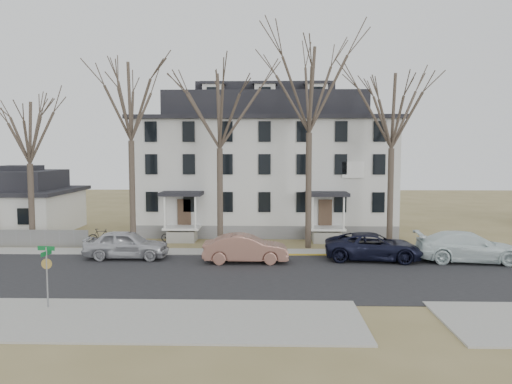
{
  "coord_description": "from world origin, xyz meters",
  "views": [
    {
      "loc": [
        -1.67,
        -23.83,
        6.6
      ],
      "look_at": [
        -2.53,
        9.0,
        3.87
      ],
      "focal_mm": 35.0,
      "sensor_mm": 36.0,
      "label": 1
    }
  ],
  "objects_px": {
    "tree_far_left": "(130,95)",
    "car_white": "(468,248)",
    "small_house": "(19,204)",
    "tree_bungalow": "(29,128)",
    "car_navy": "(374,247)",
    "boarding_house": "(265,165)",
    "car_silver": "(127,245)",
    "car_tan": "(246,249)",
    "street_sign": "(47,268)",
    "tree_mid_left": "(219,106)",
    "tree_center": "(309,83)",
    "bicycle_right": "(101,236)",
    "bicycle_left": "(174,236)",
    "tree_mid_right": "(392,105)"
  },
  "relations": [
    {
      "from": "small_house",
      "to": "street_sign",
      "type": "bearing_deg",
      "value": -60.59
    },
    {
      "from": "boarding_house",
      "to": "tree_mid_right",
      "type": "height_order",
      "value": "tree_mid_right"
    },
    {
      "from": "tree_center",
      "to": "tree_mid_left",
      "type": "bearing_deg",
      "value": 180.0
    },
    {
      "from": "car_white",
      "to": "street_sign",
      "type": "distance_m",
      "value": 23.01
    },
    {
      "from": "tree_far_left",
      "to": "car_white",
      "type": "xyz_separation_m",
      "value": [
        21.13,
        -4.2,
        -9.46
      ]
    },
    {
      "from": "car_silver",
      "to": "street_sign",
      "type": "distance_m",
      "value": 9.71
    },
    {
      "from": "car_tan",
      "to": "bicycle_right",
      "type": "height_order",
      "value": "car_tan"
    },
    {
      "from": "small_house",
      "to": "tree_bungalow",
      "type": "height_order",
      "value": "tree_bungalow"
    },
    {
      "from": "car_navy",
      "to": "bicycle_left",
      "type": "distance_m",
      "value": 14.32
    },
    {
      "from": "tree_center",
      "to": "car_navy",
      "type": "bearing_deg",
      "value": -46.58
    },
    {
      "from": "car_navy",
      "to": "street_sign",
      "type": "bearing_deg",
      "value": 128.17
    },
    {
      "from": "car_white",
      "to": "tree_center",
      "type": "bearing_deg",
      "value": 70.84
    },
    {
      "from": "small_house",
      "to": "car_navy",
      "type": "height_order",
      "value": "small_house"
    },
    {
      "from": "tree_mid_left",
      "to": "bicycle_right",
      "type": "bearing_deg",
      "value": 172.82
    },
    {
      "from": "tree_center",
      "to": "car_white",
      "type": "distance_m",
      "value": 14.32
    },
    {
      "from": "bicycle_right",
      "to": "tree_mid_left",
      "type": "bearing_deg",
      "value": -111.41
    },
    {
      "from": "tree_bungalow",
      "to": "car_navy",
      "type": "bearing_deg",
      "value": -9.63
    },
    {
      "from": "boarding_house",
      "to": "tree_mid_right",
      "type": "relative_size",
      "value": 1.63
    },
    {
      "from": "tree_bungalow",
      "to": "tree_mid_right",
      "type": "bearing_deg",
      "value": 0.0
    },
    {
      "from": "car_white",
      "to": "street_sign",
      "type": "bearing_deg",
      "value": 119.38
    },
    {
      "from": "car_silver",
      "to": "tree_far_left",
      "type": "bearing_deg",
      "value": 9.78
    },
    {
      "from": "tree_bungalow",
      "to": "car_silver",
      "type": "height_order",
      "value": "tree_bungalow"
    },
    {
      "from": "street_sign",
      "to": "tree_bungalow",
      "type": "bearing_deg",
      "value": 125.23
    },
    {
      "from": "tree_far_left",
      "to": "car_white",
      "type": "distance_m",
      "value": 23.53
    },
    {
      "from": "boarding_house",
      "to": "car_tan",
      "type": "height_order",
      "value": "boarding_house"
    },
    {
      "from": "bicycle_left",
      "to": "street_sign",
      "type": "height_order",
      "value": "street_sign"
    },
    {
      "from": "car_silver",
      "to": "bicycle_left",
      "type": "xyz_separation_m",
      "value": [
        1.81,
        5.59,
        -0.4
      ]
    },
    {
      "from": "bicycle_left",
      "to": "tree_mid_right",
      "type": "bearing_deg",
      "value": -101.49
    },
    {
      "from": "car_navy",
      "to": "car_white",
      "type": "distance_m",
      "value": 5.51
    },
    {
      "from": "boarding_house",
      "to": "tree_bungalow",
      "type": "height_order",
      "value": "boarding_house"
    },
    {
      "from": "tree_center",
      "to": "car_white",
      "type": "height_order",
      "value": "tree_center"
    },
    {
      "from": "car_white",
      "to": "bicycle_left",
      "type": "distance_m",
      "value": 19.61
    },
    {
      "from": "tree_far_left",
      "to": "tree_center",
      "type": "xyz_separation_m",
      "value": [
        12.0,
        0.0,
        0.74
      ]
    },
    {
      "from": "tree_far_left",
      "to": "car_silver",
      "type": "relative_size",
      "value": 2.7
    },
    {
      "from": "car_tan",
      "to": "bicycle_left",
      "type": "height_order",
      "value": "car_tan"
    },
    {
      "from": "boarding_house",
      "to": "car_navy",
      "type": "distance_m",
      "value": 14.45
    },
    {
      "from": "tree_bungalow",
      "to": "street_sign",
      "type": "height_order",
      "value": "tree_bungalow"
    },
    {
      "from": "boarding_house",
      "to": "bicycle_right",
      "type": "bearing_deg",
      "value": -148.73
    },
    {
      "from": "boarding_house",
      "to": "tree_mid_left",
      "type": "relative_size",
      "value": 1.63
    },
    {
      "from": "tree_mid_left",
      "to": "bicycle_right",
      "type": "distance_m",
      "value": 12.58
    },
    {
      "from": "car_white",
      "to": "bicycle_right",
      "type": "bearing_deg",
      "value": 83.01
    },
    {
      "from": "car_silver",
      "to": "bicycle_right",
      "type": "bearing_deg",
      "value": 33.85
    },
    {
      "from": "small_house",
      "to": "tree_center",
      "type": "distance_m",
      "value": 25.41
    },
    {
      "from": "small_house",
      "to": "tree_mid_left",
      "type": "xyz_separation_m",
      "value": [
        17.0,
        -6.2,
        7.35
      ]
    },
    {
      "from": "car_silver",
      "to": "car_tan",
      "type": "distance_m",
      "value": 7.36
    },
    {
      "from": "tree_mid_left",
      "to": "tree_bungalow",
      "type": "height_order",
      "value": "tree_mid_left"
    },
    {
      "from": "car_white",
      "to": "bicycle_right",
      "type": "distance_m",
      "value": 24.35
    },
    {
      "from": "small_house",
      "to": "bicycle_left",
      "type": "relative_size",
      "value": 4.9
    },
    {
      "from": "car_navy",
      "to": "tree_mid_left",
      "type": "bearing_deg",
      "value": 74.59
    },
    {
      "from": "small_house",
      "to": "bicycle_left",
      "type": "height_order",
      "value": "small_house"
    }
  ]
}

